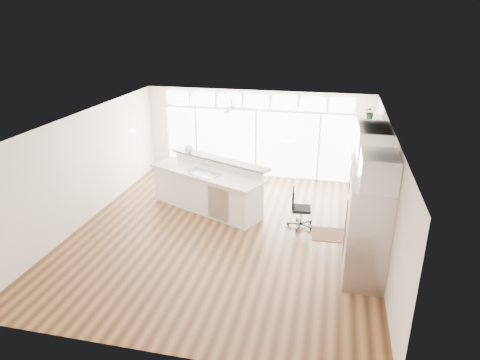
# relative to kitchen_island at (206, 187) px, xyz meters

# --- Properties ---
(floor) EXTENTS (7.00, 8.00, 0.02)m
(floor) POSITION_rel_kitchen_island_xyz_m (0.78, -1.14, -0.65)
(floor) COLOR #492C16
(floor) RESTS_ON ground
(ceiling) EXTENTS (7.00, 8.00, 0.02)m
(ceiling) POSITION_rel_kitchen_island_xyz_m (0.78, -1.14, 2.06)
(ceiling) COLOR white
(ceiling) RESTS_ON wall_back
(wall_back) EXTENTS (7.00, 0.04, 2.70)m
(wall_back) POSITION_rel_kitchen_island_xyz_m (0.78, 2.86, 0.71)
(wall_back) COLOR white
(wall_back) RESTS_ON floor
(wall_front) EXTENTS (7.00, 0.04, 2.70)m
(wall_front) POSITION_rel_kitchen_island_xyz_m (0.78, -5.14, 0.71)
(wall_front) COLOR white
(wall_front) RESTS_ON floor
(wall_left) EXTENTS (0.04, 8.00, 2.70)m
(wall_left) POSITION_rel_kitchen_island_xyz_m (-2.72, -1.14, 0.71)
(wall_left) COLOR white
(wall_left) RESTS_ON floor
(wall_right) EXTENTS (0.04, 8.00, 2.70)m
(wall_right) POSITION_rel_kitchen_island_xyz_m (4.28, -1.14, 0.71)
(wall_right) COLOR white
(wall_right) RESTS_ON floor
(glass_wall) EXTENTS (5.80, 0.06, 2.08)m
(glass_wall) POSITION_rel_kitchen_island_xyz_m (0.78, 2.80, 0.41)
(glass_wall) COLOR white
(glass_wall) RESTS_ON wall_back
(transom_row) EXTENTS (5.90, 0.06, 0.40)m
(transom_row) POSITION_rel_kitchen_island_xyz_m (0.78, 2.80, 1.74)
(transom_row) COLOR white
(transom_row) RESTS_ON wall_back
(desk_window) EXTENTS (0.04, 0.85, 0.85)m
(desk_window) POSITION_rel_kitchen_island_xyz_m (4.24, -0.84, 0.91)
(desk_window) COLOR white
(desk_window) RESTS_ON wall_right
(ceiling_fan) EXTENTS (1.16, 1.16, 0.32)m
(ceiling_fan) POSITION_rel_kitchen_island_xyz_m (0.28, 1.66, 1.84)
(ceiling_fan) COLOR silver
(ceiling_fan) RESTS_ON ceiling
(recessed_lights) EXTENTS (3.40, 3.00, 0.02)m
(recessed_lights) POSITION_rel_kitchen_island_xyz_m (0.78, -0.94, 2.04)
(recessed_lights) COLOR silver
(recessed_lights) RESTS_ON ceiling
(oven_cabinet) EXTENTS (0.64, 1.20, 2.50)m
(oven_cabinet) POSITION_rel_kitchen_island_xyz_m (3.95, 0.66, 0.61)
(oven_cabinet) COLOR white
(oven_cabinet) RESTS_ON floor
(desk_nook) EXTENTS (0.72, 1.30, 0.76)m
(desk_nook) POSITION_rel_kitchen_island_xyz_m (3.91, -0.84, -0.26)
(desk_nook) COLOR white
(desk_nook) RESTS_ON floor
(upper_cabinets) EXTENTS (0.64, 1.30, 0.64)m
(upper_cabinets) POSITION_rel_kitchen_island_xyz_m (3.95, -0.84, 1.71)
(upper_cabinets) COLOR white
(upper_cabinets) RESTS_ON wall_right
(refrigerator) EXTENTS (0.76, 0.90, 2.00)m
(refrigerator) POSITION_rel_kitchen_island_xyz_m (3.89, -2.49, 0.36)
(refrigerator) COLOR #B1B1B6
(refrigerator) RESTS_ON floor
(fridge_cabinet) EXTENTS (0.64, 0.90, 0.60)m
(fridge_cabinet) POSITION_rel_kitchen_island_xyz_m (3.95, -2.49, 1.66)
(fridge_cabinet) COLOR white
(fridge_cabinet) RESTS_ON wall_right
(framed_photos) EXTENTS (0.06, 0.22, 0.80)m
(framed_photos) POSITION_rel_kitchen_island_xyz_m (4.24, -0.22, 0.76)
(framed_photos) COLOR black
(framed_photos) RESTS_ON wall_right
(kitchen_island) EXTENTS (3.43, 2.42, 1.28)m
(kitchen_island) POSITION_rel_kitchen_island_xyz_m (0.00, 0.00, 0.00)
(kitchen_island) COLOR white
(kitchen_island) RESTS_ON floor
(rug) EXTENTS (1.02, 0.76, 0.01)m
(rug) POSITION_rel_kitchen_island_xyz_m (3.31, -0.73, -0.63)
(rug) COLOR #3B2112
(rug) RESTS_ON floor
(office_chair) EXTENTS (0.54, 0.50, 0.96)m
(office_chair) POSITION_rel_kitchen_island_xyz_m (2.52, -0.45, -0.16)
(office_chair) COLOR black
(office_chair) RESTS_ON floor
(fishbowl) EXTENTS (0.32, 0.32, 0.23)m
(fishbowl) POSITION_rel_kitchen_island_xyz_m (-0.70, 0.75, 0.76)
(fishbowl) COLOR silver
(fishbowl) RESTS_ON kitchen_island
(monitor) EXTENTS (0.14, 0.52, 0.43)m
(monitor) POSITION_rel_kitchen_island_xyz_m (3.83, -0.84, 0.34)
(monitor) COLOR black
(monitor) RESTS_ON desk_nook
(keyboard) EXTENTS (0.14, 0.35, 0.02)m
(keyboard) POSITION_rel_kitchen_island_xyz_m (3.66, -0.84, 0.13)
(keyboard) COLOR white
(keyboard) RESTS_ON desk_nook
(potted_plant) EXTENTS (0.31, 0.33, 0.25)m
(potted_plant) POSITION_rel_kitchen_island_xyz_m (3.95, 0.66, 1.98)
(potted_plant) COLOR #275625
(potted_plant) RESTS_ON oven_cabinet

